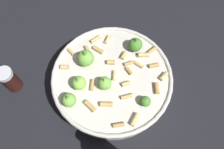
% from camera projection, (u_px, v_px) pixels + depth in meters
% --- Properties ---
extents(ground_plane, '(2.40, 2.40, 0.00)m').
position_uv_depth(ground_plane, '(112.00, 85.00, 0.64)').
color(ground_plane, black).
extents(cooking_pan, '(0.34, 0.34, 0.12)m').
position_uv_depth(cooking_pan, '(112.00, 80.00, 0.61)').
color(cooking_pan, beige).
rests_on(cooking_pan, ground).
extents(pepper_shaker, '(0.05, 0.05, 0.09)m').
position_uv_depth(pepper_shaker, '(10.00, 80.00, 0.60)').
color(pepper_shaker, '#33140F').
rests_on(pepper_shaker, ground).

